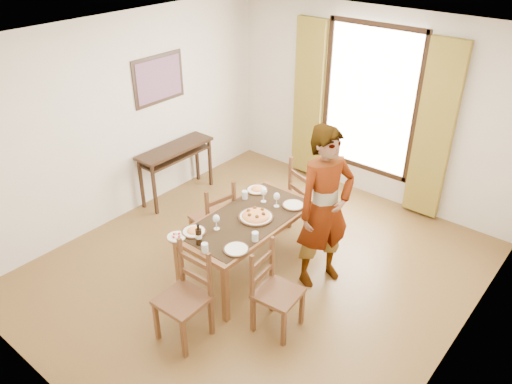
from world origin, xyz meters
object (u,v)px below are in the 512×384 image
Objects in this scene: man at (325,208)px; pasta_platter at (256,214)px; console_table at (175,154)px; dining_table at (248,224)px.

man is 4.75× the size of pasta_platter.
pasta_platter is (-0.65, -0.39, -0.14)m from man.
man is (2.69, -0.25, 0.27)m from console_table.
pasta_platter is at bearing 144.03° from man.
dining_table is at bearing -138.89° from pasta_platter.
pasta_platter reaches higher than dining_table.
dining_table is 0.87× the size of man.
dining_table is 0.89m from man.
man is at bearing 31.18° from pasta_platter.
man is 0.77m from pasta_platter.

